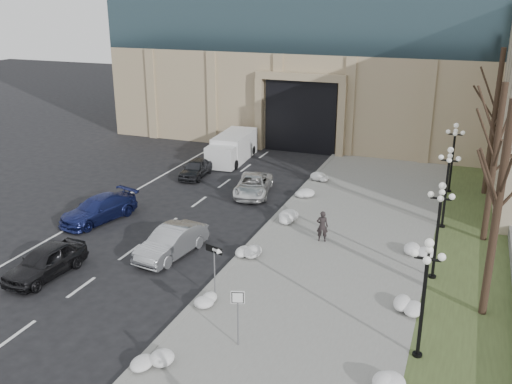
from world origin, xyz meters
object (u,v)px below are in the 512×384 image
lamppost_b (439,218)px  lamppost_d (454,148)px  car_a (45,262)px  one_way_sign (217,257)px  lamppost_c (448,177)px  car_e (196,168)px  keep_sign (238,306)px  lamppost_a (425,283)px  car_c (99,209)px  car_b (172,242)px  box_truck (232,148)px  car_d (253,185)px  pedestrian (322,226)px

lamppost_b → lamppost_d: (0.00, 13.00, 0.00)m
car_a → one_way_sign: 8.61m
lamppost_c → car_e: bearing=168.1°
one_way_sign → lamppost_d: (8.55, 18.31, 1.00)m
keep_sign → lamppost_a: bearing=-2.9°
keep_sign → lamppost_b: 10.49m
car_e → lamppost_a: lamppost_a is taller
keep_sign → lamppost_d: (6.36, 21.24, 1.32)m
car_c → keep_sign: size_ratio=2.05×
car_a → car_b: bearing=47.0°
car_e → lamppost_d: size_ratio=0.80×
box_truck → lamppost_c: size_ratio=1.39×
car_d → pedestrian: 8.65m
car_b → lamppost_a: 13.52m
pedestrian → box_truck: 16.84m
box_truck → car_c: bearing=-102.8°
lamppost_a → lamppost_d: same height
lamppost_c → car_a: bearing=-143.4°
car_c → car_b: bearing=-7.9°
car_a → car_d: (4.92, 14.25, -0.10)m
car_e → pedestrian: bearing=-40.2°
car_c → lamppost_b: bearing=13.2°
car_d → lamppost_d: size_ratio=0.97×
lamppost_a → lamppost_d: bearing=90.0°
car_b → lamppost_d: lamppost_d is taller
car_b → box_truck: 17.65m
car_b → keep_sign: keep_sign is taller
lamppost_c → car_d: bearing=172.4°
car_e → lamppost_a: bearing=-49.1°
car_b → car_c: 6.83m
car_b → car_d: size_ratio=0.98×
car_a → car_d: 15.08m
box_truck → lamppost_c: lamppost_c is taller
pedestrian → keep_sign: size_ratio=0.71×
car_d → box_truck: box_truck is taller
car_a → box_truck: 21.25m
car_a → keep_sign: size_ratio=1.82×
lamppost_b → lamppost_c: same height
pedestrian → car_d: bearing=-54.5°
car_b → car_d: bearing=95.4°
car_d → keep_sign: bearing=-82.4°
car_a → box_truck: bearing=93.4°
car_b → keep_sign: 8.80m
box_truck → lamppost_b: bearing=-46.3°
car_e → box_truck: bearing=76.2°
one_way_sign → car_d: bearing=121.1°
car_a → lamppost_c: lamppost_c is taller
pedestrian → lamppost_a: bearing=113.5°
car_c → lamppost_d: (18.86, 12.41, 2.36)m
car_d → lamppost_d: lamppost_d is taller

